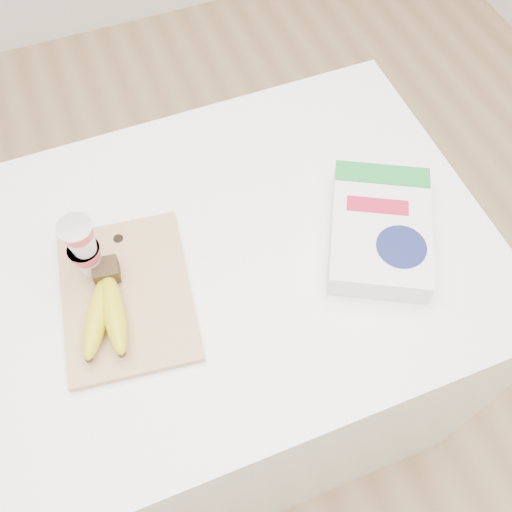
{
  "coord_description": "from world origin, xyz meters",
  "views": [
    {
      "loc": [
        -0.1,
        -0.57,
        1.87
      ],
      "look_at": [
        0.1,
        -0.05,
        0.94
      ],
      "focal_mm": 40.0,
      "sensor_mm": 36.0,
      "label": 1
    }
  ],
  "objects_px": {
    "table": "(212,346)",
    "cutting_board": "(127,295)",
    "cereal_box": "(380,229)",
    "bananas": "(106,309)",
    "yogurt_stack": "(83,247)"
  },
  "relations": [
    {
      "from": "table",
      "to": "yogurt_stack",
      "type": "relative_size",
      "value": 8.04
    },
    {
      "from": "bananas",
      "to": "yogurt_stack",
      "type": "xyz_separation_m",
      "value": [
        -0.0,
        0.1,
        0.06
      ]
    },
    {
      "from": "cutting_board",
      "to": "cereal_box",
      "type": "xyz_separation_m",
      "value": [
        0.51,
        -0.05,
        0.02
      ]
    },
    {
      "from": "cutting_board",
      "to": "table",
      "type": "bearing_deg",
      "value": 17.42
    },
    {
      "from": "cutting_board",
      "to": "bananas",
      "type": "bearing_deg",
      "value": -135.19
    },
    {
      "from": "table",
      "to": "cutting_board",
      "type": "height_order",
      "value": "cutting_board"
    },
    {
      "from": "table",
      "to": "cereal_box",
      "type": "bearing_deg",
      "value": -12.59
    },
    {
      "from": "yogurt_stack",
      "to": "bananas",
      "type": "bearing_deg",
      "value": -88.08
    },
    {
      "from": "table",
      "to": "cutting_board",
      "type": "xyz_separation_m",
      "value": [
        -0.15,
        -0.03,
        0.46
      ]
    },
    {
      "from": "cutting_board",
      "to": "cereal_box",
      "type": "bearing_deg",
      "value": 1.46
    },
    {
      "from": "cereal_box",
      "to": "bananas",
      "type": "bearing_deg",
      "value": -154.44
    },
    {
      "from": "table",
      "to": "cutting_board",
      "type": "distance_m",
      "value": 0.48
    },
    {
      "from": "table",
      "to": "yogurt_stack",
      "type": "height_order",
      "value": "yogurt_stack"
    },
    {
      "from": "cutting_board",
      "to": "yogurt_stack",
      "type": "relative_size",
      "value": 2.21
    },
    {
      "from": "cereal_box",
      "to": "yogurt_stack",
      "type": "bearing_deg",
      "value": -165.01
    }
  ]
}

